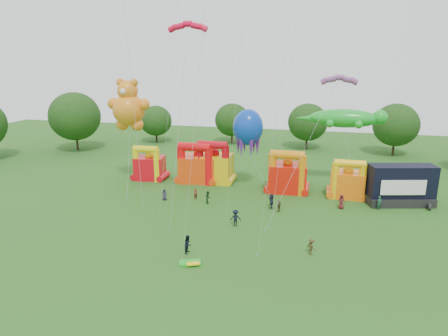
% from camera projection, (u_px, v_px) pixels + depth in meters
% --- Properties ---
extents(ground, '(160.00, 160.00, 0.00)m').
position_uv_depth(ground, '(180.00, 287.00, 33.54)').
color(ground, '#2A5B19').
rests_on(ground, ground).
extents(tree_ring, '(126.43, 128.56, 12.07)m').
position_uv_depth(tree_ring, '(166.00, 213.00, 32.75)').
color(tree_ring, '#352314').
rests_on(tree_ring, ground).
extents(bouncy_castle_0, '(4.87, 4.12, 5.63)m').
position_uv_depth(bouncy_castle_0, '(149.00, 166.00, 63.08)').
color(bouncy_castle_0, red).
rests_on(bouncy_castle_0, ground).
extents(bouncy_castle_1, '(6.07, 5.11, 6.42)m').
position_uv_depth(bouncy_castle_1, '(198.00, 166.00, 61.80)').
color(bouncy_castle_1, '#F1400D').
rests_on(bouncy_castle_1, ground).
extents(bouncy_castle_2, '(5.16, 4.15, 6.74)m').
position_uv_depth(bouncy_castle_2, '(215.00, 166.00, 61.45)').
color(bouncy_castle_2, '#E6B70C').
rests_on(bouncy_castle_2, ground).
extents(bouncy_castle_3, '(5.59, 4.61, 6.32)m').
position_uv_depth(bouncy_castle_3, '(287.00, 175.00, 57.11)').
color(bouncy_castle_3, red).
rests_on(bouncy_castle_3, ground).
extents(bouncy_castle_4, '(4.69, 3.83, 5.58)m').
position_uv_depth(bouncy_castle_4, '(348.00, 182.00, 54.81)').
color(bouncy_castle_4, orange).
rests_on(bouncy_castle_4, ground).
extents(stage_trailer, '(8.86, 5.07, 5.33)m').
position_uv_depth(stage_trailer, '(401.00, 185.00, 52.01)').
color(stage_trailer, black).
rests_on(stage_trailer, ground).
extents(teddy_bear_kite, '(6.69, 10.96, 15.87)m').
position_uv_depth(teddy_bear_kite, '(129.00, 140.00, 57.84)').
color(teddy_bear_kite, orange).
rests_on(teddy_bear_kite, ground).
extents(gecko_kite, '(13.17, 9.70, 11.60)m').
position_uv_depth(gecko_kite, '(347.00, 143.00, 57.11)').
color(gecko_kite, green).
rests_on(gecko_kite, ground).
extents(octopus_kite, '(6.55, 6.77, 11.70)m').
position_uv_depth(octopus_kite, '(254.00, 152.00, 57.13)').
color(octopus_kite, '#0B39AE').
rests_on(octopus_kite, ground).
extents(parafoil_kites, '(30.68, 12.57, 27.83)m').
position_uv_depth(parafoil_kites, '(250.00, 135.00, 47.24)').
color(parafoil_kites, red).
rests_on(parafoil_kites, ground).
extents(diamond_kites, '(16.86, 19.13, 43.29)m').
position_uv_depth(diamond_kites, '(231.00, 76.00, 42.85)').
color(diamond_kites, red).
rests_on(diamond_kites, ground).
extents(folded_kite_bundle, '(2.23, 1.69, 0.31)m').
position_uv_depth(folded_kite_bundle, '(190.00, 263.00, 37.17)').
color(folded_kite_bundle, green).
rests_on(folded_kite_bundle, ground).
extents(spectator_0, '(0.89, 0.72, 1.57)m').
position_uv_depth(spectator_0, '(164.00, 195.00, 53.94)').
color(spectator_0, '#29233B').
rests_on(spectator_0, ground).
extents(spectator_1, '(0.66, 0.66, 1.55)m').
position_uv_depth(spectator_1, '(196.00, 194.00, 54.19)').
color(spectator_1, maroon).
rests_on(spectator_1, ground).
extents(spectator_2, '(0.83, 0.96, 1.69)m').
position_uv_depth(spectator_2, '(208.00, 197.00, 52.76)').
color(spectator_2, '#19401E').
rests_on(spectator_2, ground).
extents(spectator_3, '(1.42, 1.03, 1.97)m').
position_uv_depth(spectator_3, '(235.00, 218.00, 45.52)').
color(spectator_3, black).
rests_on(spectator_3, ground).
extents(spectator_4, '(0.76, 0.97, 1.53)m').
position_uv_depth(spectator_4, '(279.00, 206.00, 49.84)').
color(spectator_4, '#42391A').
rests_on(spectator_4, ground).
extents(spectator_5, '(0.99, 1.92, 1.98)m').
position_uv_depth(spectator_5, '(271.00, 201.00, 50.85)').
color(spectator_5, '#212637').
rests_on(spectator_5, ground).
extents(spectator_6, '(1.06, 0.83, 1.90)m').
position_uv_depth(spectator_6, '(341.00, 202.00, 50.80)').
color(spectator_6, '#5A191B').
rests_on(spectator_6, ground).
extents(spectator_7, '(0.80, 0.77, 1.85)m').
position_uv_depth(spectator_7, '(379.00, 203.00, 50.34)').
color(spectator_7, '#1D4932').
rests_on(spectator_7, ground).
extents(spectator_8, '(0.73, 0.92, 1.85)m').
position_uv_depth(spectator_8, '(188.00, 244.00, 39.21)').
color(spectator_8, black).
rests_on(spectator_8, ground).
extents(spectator_9, '(1.19, 1.18, 1.65)m').
position_uv_depth(spectator_9, '(311.00, 247.00, 38.87)').
color(spectator_9, '#3F3419').
rests_on(spectator_9, ground).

